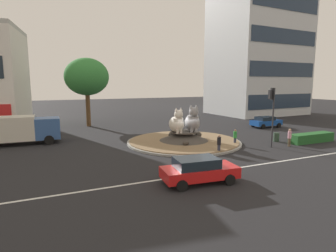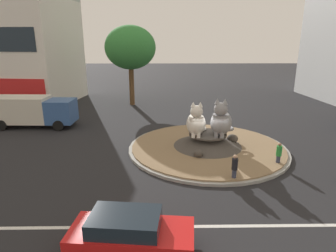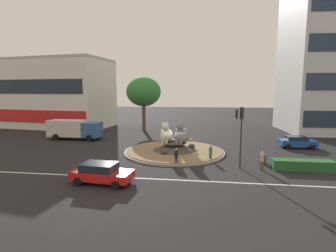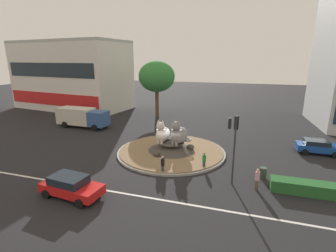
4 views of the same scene
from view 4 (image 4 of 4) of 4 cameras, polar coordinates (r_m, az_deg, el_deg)
ground_plane at (r=26.25m, az=0.74°, el=-6.05°), size 160.00×160.00×0.00m
lane_centreline at (r=18.71m, az=-7.35°, el=-15.48°), size 112.00×0.20×0.01m
roundabout_island at (r=26.12m, az=0.77°, el=-5.28°), size 11.20×11.20×1.17m
cat_statue_white at (r=25.62m, az=-1.26°, el=-1.72°), size 1.65×2.40×2.43m
cat_statue_grey at (r=25.12m, az=2.45°, el=-1.89°), size 2.23×2.63×2.64m
traffic_light_mast at (r=19.32m, az=14.93°, el=-2.01°), size 0.74×0.50×5.44m
shophouse_block at (r=52.78m, az=-21.14°, el=10.76°), size 23.08×13.18×12.71m
clipped_hedge_strip at (r=21.17m, az=29.36°, el=-12.25°), size 5.10×1.20×0.90m
broadleaf_tree_behind_island at (r=41.00m, az=-2.60°, el=11.20°), size 5.85×5.85×9.19m
pedestrian_green_shirt at (r=22.44m, az=8.25°, el=-7.79°), size 0.33×0.33×1.54m
pedestrian_black_shirt at (r=21.31m, az=-1.23°, el=-8.77°), size 0.33×0.33×1.61m
pedestrian_pink_shirt at (r=20.03m, az=19.73°, el=-11.26°), size 0.32×0.32×1.67m
sedan_on_far_lane at (r=29.98m, az=31.03°, el=-4.01°), size 4.11×2.09×1.45m
hatchback_near_shophouse at (r=19.38m, az=-21.34°, el=-12.62°), size 4.67×2.45×1.54m
delivery_box_truck at (r=37.42m, az=-19.02°, el=2.03°), size 7.56×2.87×2.73m
litter_bin at (r=22.20m, az=20.90°, el=-9.97°), size 0.56×0.56×0.90m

